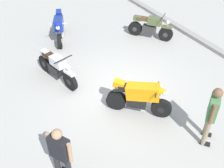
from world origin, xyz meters
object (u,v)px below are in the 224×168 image
object	(u,v)px
person_in_black_shirt	(60,153)
person_in_green_shirt	(212,112)
motorcycle_silver_cruiser	(56,67)
motorcycle_blue_sportbike	(59,27)
motorcycle_orange_sportbike	(139,97)
motorcycle_olive_vintage	(150,27)

from	to	relation	value
person_in_black_shirt	person_in_green_shirt	xyz separation A→B (m)	(0.80, 3.70, 0.07)
motorcycle_silver_cruiser	motorcycle_blue_sportbike	size ratio (longest dim) A/B	1.10
motorcycle_blue_sportbike	person_in_black_shirt	bearing A→B (deg)	2.36
motorcycle_orange_sportbike	motorcycle_blue_sportbike	size ratio (longest dim) A/B	0.82
motorcycle_blue_sportbike	person_in_black_shirt	size ratio (longest dim) A/B	1.11
motorcycle_olive_vintage	person_in_black_shirt	xyz separation A→B (m)	(4.49, -5.80, 0.47)
motorcycle_silver_cruiser	person_in_green_shirt	size ratio (longest dim) A/B	1.16
motorcycle_blue_sportbike	person_in_green_shirt	bearing A→B (deg)	33.78
person_in_green_shirt	motorcycle_orange_sportbike	bearing A→B (deg)	169.35
motorcycle_olive_vintage	person_in_black_shirt	size ratio (longest dim) A/B	0.98
motorcycle_olive_vintage	motorcycle_blue_sportbike	distance (m)	3.82
motorcycle_olive_vintage	person_in_black_shirt	distance (m)	7.35
motorcycle_blue_sportbike	person_in_black_shirt	world-z (taller)	person_in_black_shirt
motorcycle_orange_sportbike	person_in_black_shirt	xyz separation A→B (m)	(0.97, -2.78, 0.36)
motorcycle_silver_cruiser	motorcycle_olive_vintage	world-z (taller)	motorcycle_silver_cruiser
person_in_black_shirt	motorcycle_olive_vintage	bearing A→B (deg)	8.22
motorcycle_silver_cruiser	person_in_black_shirt	distance (m)	3.93
motorcycle_olive_vintage	motorcycle_silver_cruiser	bearing A→B (deg)	-117.26
motorcycle_blue_sportbike	motorcycle_orange_sportbike	bearing A→B (deg)	27.41
motorcycle_silver_cruiser	motorcycle_blue_sportbike	distance (m)	2.80
motorcycle_orange_sportbike	motorcycle_blue_sportbike	distance (m)	5.29
motorcycle_olive_vintage	person_in_green_shirt	distance (m)	5.72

